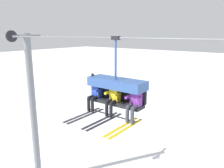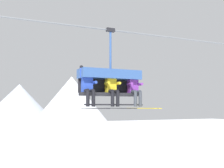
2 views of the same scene
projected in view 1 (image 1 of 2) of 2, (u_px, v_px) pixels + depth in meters
lift_tower_near at (33, 109)px, 12.01m from camera, size 0.36×1.88×8.74m
lift_cable at (206, 39)px, 5.21m from camera, size 19.90×0.05×0.05m
chairlift_chair at (117, 87)px, 7.23m from camera, size 2.03×0.74×2.53m
skier_blue at (94, 93)px, 7.61m from camera, size 0.48×1.70×1.34m
skier_yellow at (113, 97)px, 7.13m from camera, size 0.46×1.70×1.23m
skier_purple at (134, 102)px, 6.65m from camera, size 0.46×1.70×1.23m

